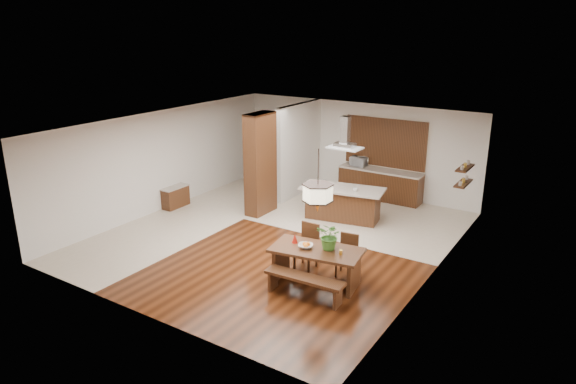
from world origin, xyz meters
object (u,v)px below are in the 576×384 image
Objects in this scene: fruit_bowl at (306,246)px; range_hood at (345,133)px; microwave at (359,161)px; dining_bench at (304,287)px; hallway_console at (176,197)px; dining_chair_left at (306,247)px; dining_table at (317,258)px; pendant_lantern at (318,181)px; kitchen_island at (343,203)px; foliage_plant at (330,236)px; island_cup at (355,189)px; dining_chair_right at (346,256)px.

fruit_bowl is 0.34× the size of range_hood.
dining_bench is at bearing -71.74° from microwave.
dining_chair_left is at bearing -14.38° from hallway_console.
dining_table is 1.67m from pendant_lantern.
pendant_lantern is 3.85m from range_hood.
microwave is at bearing 107.42° from pendant_lantern.
fruit_bowl reaches higher than dining_bench.
dining_bench is at bearing -83.16° from kitchen_island.
range_hood reaches higher than foliage_plant.
microwave reaches higher than island_cup.
microwave is at bearing 105.23° from fruit_bowl.
dining_chair_right is at bearing -72.24° from kitchen_island.
dining_chair_right is 1.56× the size of foliage_plant.
hallway_console is at bearing 157.12° from dining_bench.
foliage_plant is 0.24× the size of kitchen_island.
dining_bench is at bearing -80.95° from dining_table.
range_hood is at bearing 108.79° from pendant_lantern.
pendant_lantern is at bearing -42.29° from dining_chair_left.
dining_chair_right is at bearing -61.77° from range_hood.
kitchen_island reaches higher than fruit_bowl.
pendant_lantern is at bearing -152.25° from foliage_plant.
hallway_console is 4.98m from kitchen_island.
range_hood is 1.76× the size of microwave.
dining_table is 3.84m from kitchen_island.
dining_bench is 13.42× the size of island_cup.
dining_chair_left is 1.98× the size of microwave.
foliage_plant is at bearing 27.75° from pendant_lantern.
dining_bench is 2.82× the size of foliage_plant.
dining_chair_left is 3.77m from range_hood.
pendant_lantern is 0.54× the size of kitchen_island.
fruit_bowl is at bearing -18.88° from hallway_console.
foliage_plant is (-0.13, -0.51, 0.62)m from dining_chair_right.
hallway_console is at bearing 162.46° from pendant_lantern.
dining_table is (5.88, -1.86, 0.26)m from hallway_console.
fruit_bowl reaches higher than dining_table.
dining_chair_right reaches higher than dining_table.
hallway_console is at bearing -133.40° from microwave.
dining_chair_left is (5.33, -1.37, 0.19)m from hallway_console.
kitchen_island is (-1.48, 3.51, -0.60)m from foliage_plant.
dining_table is 1.97× the size of dining_chair_left.
range_hood reaches higher than dining_bench.
range_hood reaches higher than microwave.
dining_chair_right is (0.27, 1.31, 0.23)m from dining_bench.
microwave reaches higher than hallway_console.
kitchen_island is (-1.35, 4.31, 0.25)m from dining_bench.
kitchen_island is 19.41× the size of island_cup.
pendant_lantern is at bearing -127.99° from dining_chair_right.
dining_chair_right is at bearing 8.42° from dining_chair_left.
range_hood is 7.27× the size of island_cup.
dining_table is at bearing 18.63° from fruit_bowl.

